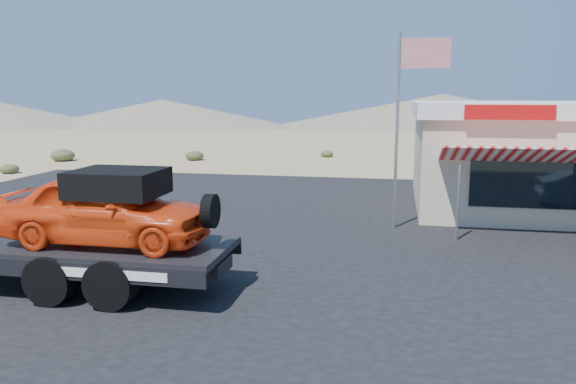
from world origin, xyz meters
TOP-DOWN VIEW (x-y plane):
  - ground at (0.00, 0.00)m, footprint 120.00×120.00m
  - asphalt_lot at (2.00, 3.00)m, footprint 32.00×24.00m
  - tow_truck at (-3.35, -2.45)m, footprint 8.72×2.58m
  - jerky_store at (10.50, 8.97)m, footprint 10.40×9.97m
  - flagpole at (4.93, 4.50)m, footprint 1.55×0.10m
  - desert_scrub at (-14.05, 10.66)m, footprint 23.88×34.91m
  - distant_hills at (-9.77, 55.14)m, footprint 126.00×48.00m

SIDE VIEW (x-z plane):
  - ground at x=0.00m, z-range 0.00..0.00m
  - asphalt_lot at x=2.00m, z-range 0.00..0.02m
  - desert_scrub at x=-14.05m, z-range -0.08..0.71m
  - tow_truck at x=-3.35m, z-range 0.11..3.03m
  - distant_hills at x=-9.77m, z-range -0.21..3.99m
  - jerky_store at x=10.50m, z-range 0.04..3.94m
  - flagpole at x=4.93m, z-range 0.76..6.76m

